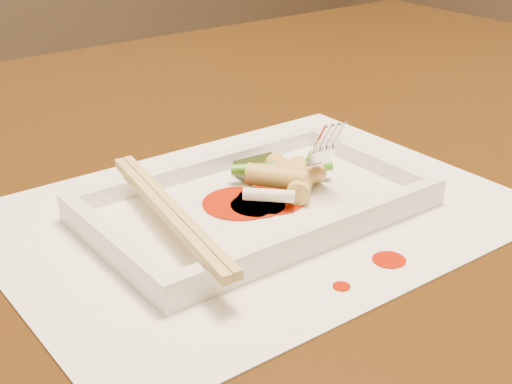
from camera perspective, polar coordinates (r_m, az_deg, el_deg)
table at (r=0.75m, az=-1.36°, el=-3.25°), size 1.40×0.90×0.75m
placemat at (r=0.57m, az=-0.00°, el=-1.72°), size 0.40×0.30×0.00m
sauce_splatter_a at (r=0.51m, az=10.59°, el=-5.35°), size 0.02×0.02×0.00m
sauce_splatter_b at (r=0.47m, az=6.85°, el=-7.51°), size 0.01×0.01×0.00m
plate_base at (r=0.56m, az=-0.00°, el=-1.29°), size 0.26×0.16×0.01m
plate_rim_far at (r=0.61m, az=-4.16°, el=2.10°), size 0.26×0.01×0.01m
plate_rim_near at (r=0.51m, az=5.03°, el=-3.16°), size 0.26×0.01×0.01m
plate_rim_left at (r=0.50m, az=-11.41°, el=-3.94°), size 0.01×0.14×0.01m
plate_rim_right at (r=0.63m, az=9.00°, el=2.63°), size 0.01×0.14×0.01m
veg_piece at (r=0.61m, az=0.37°, el=1.92°), size 0.04×0.03×0.01m
scallion_white at (r=0.55m, az=1.05°, el=-0.26°), size 0.04×0.04×0.01m
scallion_green at (r=0.59m, az=2.08°, el=1.96°), size 0.08×0.05×0.01m
chopstick_a at (r=0.51m, az=-7.33°, el=-1.59°), size 0.04×0.21×0.01m
chopstick_b at (r=0.52m, az=-6.57°, el=-1.35°), size 0.04×0.21×0.01m
fork at (r=0.59m, az=4.44°, el=8.01°), size 0.09×0.10×0.14m
sauce_blob_0 at (r=0.56m, az=0.16°, el=-1.07°), size 0.04×0.04×0.00m
sauce_blob_1 at (r=0.56m, az=-1.27°, el=-0.89°), size 0.06×0.06×0.00m
sauce_blob_2 at (r=0.57m, az=1.22°, el=-0.59°), size 0.05×0.05×0.00m
rice_cake_0 at (r=0.59m, az=3.42°, el=1.35°), size 0.04×0.04×0.02m
rice_cake_1 at (r=0.57m, az=3.47°, el=0.75°), size 0.05×0.05×0.02m
rice_cake_2 at (r=0.57m, az=1.68°, el=1.21°), size 0.04×0.05×0.02m
rice_cake_3 at (r=0.58m, az=3.68°, el=1.23°), size 0.04×0.02×0.02m
rice_cake_4 at (r=0.59m, az=2.57°, el=1.47°), size 0.03×0.05×0.02m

